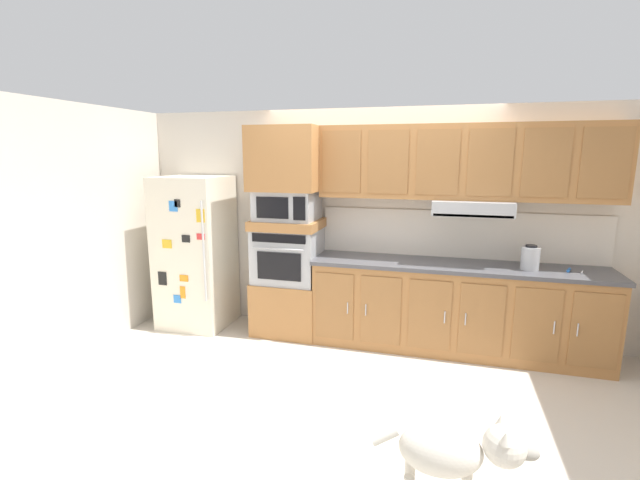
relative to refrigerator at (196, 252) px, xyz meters
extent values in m
plane|color=beige|center=(2.07, -0.68, -0.88)|extent=(9.60, 9.60, 0.00)
cube|color=beige|center=(2.07, 0.43, 0.37)|extent=(6.20, 0.12, 2.50)
cube|color=beige|center=(-0.73, -0.68, 0.37)|extent=(0.12, 7.10, 2.50)
cube|color=silver|center=(0.00, 0.00, 0.00)|extent=(0.76, 0.70, 1.76)
cylinder|color=silver|center=(0.33, -0.37, 0.10)|extent=(0.02, 0.02, 1.10)
cube|color=orange|center=(0.03, -0.35, -0.38)|extent=(0.06, 0.01, 0.14)
cube|color=black|center=(0.11, -0.35, 0.23)|extent=(0.10, 0.01, 0.08)
cube|color=black|center=(-0.22, -0.35, -0.24)|extent=(0.11, 0.01, 0.15)
cube|color=orange|center=(0.06, -0.35, -0.22)|extent=(0.10, 0.01, 0.07)
cube|color=red|center=(0.29, -0.35, 0.26)|extent=(0.10, 0.01, 0.07)
cube|color=#337FDB|center=(-0.02, -0.35, 0.58)|extent=(0.10, 0.01, 0.11)
cube|color=#337FDB|center=(-0.05, -0.35, -0.47)|extent=(0.09, 0.01, 0.09)
cube|color=gold|center=(-0.13, -0.35, 0.16)|extent=(0.12, 0.01, 0.10)
cube|color=gold|center=(0.30, -0.35, 0.49)|extent=(0.10, 0.01, 0.14)
cube|color=black|center=(0.03, -0.35, 0.61)|extent=(0.07, 0.01, 0.09)
cube|color=#A8703D|center=(1.13, 0.07, -0.58)|extent=(0.74, 0.62, 0.60)
cube|color=#A8AAAF|center=(1.13, 0.07, 0.02)|extent=(0.70, 0.58, 0.60)
cube|color=black|center=(1.13, -0.23, -0.04)|extent=(0.49, 0.01, 0.30)
cube|color=black|center=(1.13, -0.23, 0.26)|extent=(0.59, 0.01, 0.09)
cylinder|color=#A8AAAF|center=(1.13, -0.25, 0.15)|extent=(0.56, 0.02, 0.02)
cube|color=#A8703D|center=(1.13, 0.07, 0.37)|extent=(0.74, 0.62, 0.10)
cube|color=#A8AAAF|center=(1.13, 0.07, 0.58)|extent=(0.64, 0.53, 0.32)
cube|color=black|center=(1.06, -0.20, 0.58)|extent=(0.35, 0.01, 0.22)
cube|color=black|center=(1.36, -0.20, 0.58)|extent=(0.13, 0.01, 0.24)
cube|color=#A8703D|center=(1.13, 0.07, 1.08)|extent=(0.74, 0.62, 0.68)
cube|color=#A8703D|center=(2.94, 0.07, -0.44)|extent=(2.88, 0.60, 0.88)
cube|color=#9A6738|center=(1.74, -0.24, -0.42)|extent=(0.40, 0.01, 0.70)
cylinder|color=#BCBCC1|center=(1.88, -0.25, -0.42)|extent=(0.01, 0.01, 0.12)
cube|color=#9A6738|center=(2.22, -0.24, -0.42)|extent=(0.40, 0.01, 0.70)
cylinder|color=#BCBCC1|center=(2.08, -0.25, -0.42)|extent=(0.01, 0.01, 0.12)
cube|color=#9A6738|center=(2.70, -0.24, -0.42)|extent=(0.40, 0.01, 0.70)
cylinder|color=#BCBCC1|center=(2.84, -0.25, -0.42)|extent=(0.01, 0.01, 0.12)
cube|color=#9A6738|center=(3.18, -0.24, -0.42)|extent=(0.40, 0.01, 0.70)
cylinder|color=#BCBCC1|center=(3.04, -0.25, -0.42)|extent=(0.01, 0.01, 0.12)
cube|color=#9A6738|center=(3.66, -0.24, -0.42)|extent=(0.40, 0.01, 0.70)
cylinder|color=#BCBCC1|center=(3.80, -0.25, -0.42)|extent=(0.01, 0.01, 0.12)
cube|color=#9A6738|center=(4.14, -0.24, -0.42)|extent=(0.40, 0.01, 0.70)
cylinder|color=#BCBCC1|center=(4.00, -0.25, -0.42)|extent=(0.01, 0.01, 0.12)
cube|color=#4C4C51|center=(2.94, 0.07, 0.02)|extent=(2.92, 0.64, 0.04)
cube|color=silver|center=(2.94, 0.36, 0.29)|extent=(2.92, 0.02, 0.50)
cube|color=#A8703D|center=(2.94, 0.20, 1.05)|extent=(2.88, 0.34, 0.74)
cube|color=#A8AAAF|center=(3.05, 0.13, 0.61)|extent=(0.76, 0.48, 0.14)
cube|color=black|center=(3.05, -0.09, 0.55)|extent=(0.72, 0.04, 0.02)
cube|color=#9A6738|center=(1.74, 0.02, 1.05)|extent=(0.40, 0.01, 0.63)
cube|color=#9A6738|center=(2.22, 0.02, 1.05)|extent=(0.40, 0.01, 0.63)
cube|color=#9A6738|center=(2.70, 0.02, 1.05)|extent=(0.40, 0.01, 0.63)
cube|color=#9A6738|center=(3.18, 0.02, 1.05)|extent=(0.40, 0.01, 0.63)
cube|color=#9A6738|center=(3.66, 0.02, 1.05)|extent=(0.40, 0.01, 0.63)
cube|color=#9A6738|center=(4.14, 0.02, 1.05)|extent=(0.40, 0.01, 0.63)
cylinder|color=blue|center=(3.95, 0.05, 0.05)|extent=(0.06, 0.10, 0.03)
cylinder|color=silver|center=(4.05, 0.01, 0.05)|extent=(0.05, 0.11, 0.01)
cylinder|color=#A8AAAF|center=(3.60, 0.02, 0.15)|extent=(0.17, 0.17, 0.22)
cylinder|color=black|center=(3.60, 0.02, 0.27)|extent=(0.10, 0.10, 0.02)
ellipsoid|color=beige|center=(2.82, -2.23, -0.45)|extent=(0.46, 0.30, 0.28)
sphere|color=beige|center=(3.14, -2.22, -0.37)|extent=(0.22, 0.22, 0.22)
ellipsoid|color=gray|center=(3.26, -2.21, -0.40)|extent=(0.13, 0.09, 0.08)
cone|color=beige|center=(3.13, -2.14, -0.28)|extent=(0.06, 0.06, 0.07)
cone|color=beige|center=(3.13, -2.29, -0.28)|extent=(0.06, 0.06, 0.07)
cylinder|color=beige|center=(2.53, -2.24, -0.42)|extent=(0.16, 0.05, 0.13)
camera|label=1|loc=(2.77, -4.45, 1.12)|focal=24.63mm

